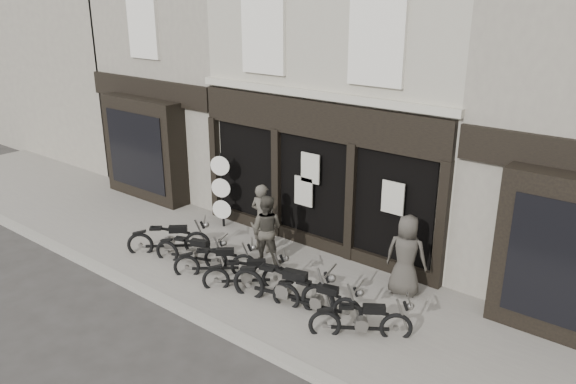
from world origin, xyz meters
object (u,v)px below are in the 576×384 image
Objects in this scene: motorcycle_1 at (192,254)px; advert_sign_post at (222,194)px; man_right at (406,255)px; motorcycle_6 at (362,324)px; motorcycle_0 at (170,242)px; motorcycle_2 at (216,264)px; man_left at (262,218)px; man_centre at (266,229)px; motorcycle_3 at (247,276)px; motorcycle_4 at (284,289)px; motorcycle_5 at (317,302)px.

motorcycle_1 is 2.44m from advert_sign_post.
motorcycle_6 is at bearing 80.63° from man_right.
motorcycle_0 reaches higher than motorcycle_2.
man_left is 0.79× the size of advert_sign_post.
motorcycle_2 is 0.92× the size of motorcycle_6.
man_centre is 3.42m from man_right.
motorcycle_1 is 0.86m from motorcycle_2.
motorcycle_3 is 3.51m from man_right.
man_left reaches higher than motorcycle_3.
motorcycle_4 is 1.90m from motorcycle_6.
motorcycle_6 is at bearing 153.34° from man_left.
motorcycle_0 is 2.42m from man_left.
advert_sign_post is at bearing 51.67° from motorcycle_0.
motorcycle_1 is 0.94× the size of motorcycle_5.
man_centre reaches higher than motorcycle_0.
motorcycle_3 is at bearing 90.11° from man_centre.
man_right is at bearing 48.71° from motorcycle_5.
man_centre reaches higher than motorcycle_2.
motorcycle_5 is (0.77, 0.14, -0.07)m from motorcycle_4.
motorcycle_4 reaches higher than motorcycle_1.
man_left reaches higher than motorcycle_1.
motorcycle_2 is 2.93m from advert_sign_post.
advert_sign_post reaches higher than man_left.
motorcycle_4 is 1.34× the size of motorcycle_6.
motorcycle_0 is 1.09× the size of motorcycle_3.
man_left is at bearing -38.54° from advert_sign_post.
motorcycle_1 is 5.10m from man_right.
motorcycle_4 is 1.17× the size of motorcycle_5.
motorcycle_4 is 1.36× the size of man_centre.
advert_sign_post is at bearing 96.73° from motorcycle_1.
man_centre reaches higher than motorcycle_6.
advert_sign_post is at bearing 144.25° from motorcycle_5.
advert_sign_post reaches higher than motorcycle_0.
motorcycle_2 is (1.77, -0.10, -0.03)m from motorcycle_0.
motorcycle_6 is (3.00, -0.03, 0.01)m from motorcycle_3.
man_centre is (-3.48, 1.26, 0.59)m from motorcycle_6.
man_left is at bearing 122.62° from motorcycle_6.
motorcycle_0 is at bearing 167.33° from motorcycle_5.
motorcycle_6 is (1.90, 0.01, -0.07)m from motorcycle_4.
man_right is (3.35, 0.70, 0.06)m from man_centre.
motorcycle_5 is 5.19m from advert_sign_post.
man_centre is 0.94× the size of man_right.
man_left reaches higher than man_centre.
man_centre is at bearing 135.88° from man_left.
advert_sign_post reaches higher than man_centre.
motorcycle_2 is at bearing 13.56° from man_right.
motorcycle_3 is 0.70× the size of advert_sign_post.
motorcycle_0 is 1.00× the size of man_centre.
motorcycle_1 is at bearing -46.72° from motorcycle_0.
motorcycle_2 and motorcycle_3 have the same top height.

